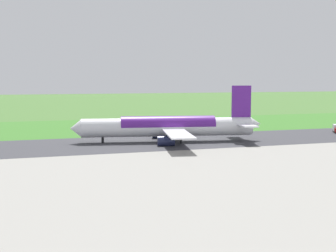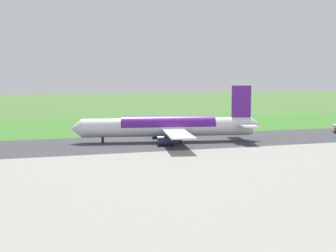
{
  "view_description": "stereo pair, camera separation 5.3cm",
  "coord_description": "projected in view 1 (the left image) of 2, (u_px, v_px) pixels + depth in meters",
  "views": [
    {
      "loc": [
        48.91,
        117.48,
        17.79
      ],
      "look_at": [
        12.81,
        0.0,
        4.5
      ],
      "focal_mm": 47.07,
      "sensor_mm": 36.0,
      "label": 1
    },
    {
      "loc": [
        48.86,
        117.49,
        17.79
      ],
      "look_at": [
        12.81,
        0.0,
        4.5
      ],
      "focal_mm": 47.07,
      "sensor_mm": 36.0,
      "label": 2
    }
  ],
  "objects": [
    {
      "name": "ground_plane",
      "position": [
        210.0,
        140.0,
        127.84
      ],
      "size": [
        800.0,
        800.0,
        0.0
      ],
      "primitive_type": "plane",
      "color": "#477233"
    },
    {
      "name": "runway_asphalt",
      "position": [
        210.0,
        140.0,
        127.84
      ],
      "size": [
        600.0,
        30.44,
        0.06
      ],
      "primitive_type": "cube",
      "color": "#38383D",
      "rests_on": "ground"
    },
    {
      "name": "grass_verge_foreground",
      "position": [
        174.0,
        128.0,
        159.97
      ],
      "size": [
        600.0,
        80.0,
        0.04
      ],
      "primitive_type": "cube",
      "color": "#3C782B",
      "rests_on": "ground"
    },
    {
      "name": "airliner_main",
      "position": [
        169.0,
        127.0,
        123.68
      ],
      "size": [
        53.96,
        44.38,
        15.88
      ],
      "color": "white",
      "rests_on": "ground"
    },
    {
      "name": "no_stopping_sign",
      "position": [
        135.0,
        126.0,
        151.92
      ],
      "size": [
        0.6,
        0.1,
        2.37
      ],
      "color": "slate",
      "rests_on": "ground"
    },
    {
      "name": "traffic_cone_orange",
      "position": [
        124.0,
        129.0,
        152.86
      ],
      "size": [
        0.4,
        0.4,
        0.55
      ],
      "primitive_type": "cone",
      "color": "orange",
      "rests_on": "ground"
    }
  ]
}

